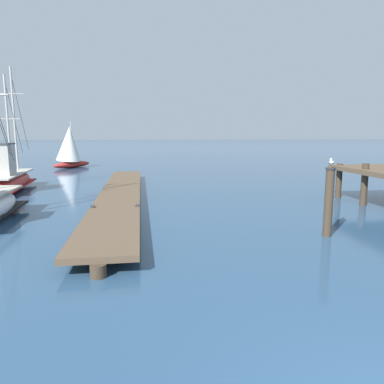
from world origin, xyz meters
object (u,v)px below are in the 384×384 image
fishing_boat_0 (10,178)px  mooring_piling (329,201)px  perched_seagull (331,162)px  distant_sailboat (69,147)px

fishing_boat_0 → mooring_piling: (13.33, -9.82, 0.35)m
perched_seagull → distant_sailboat: bearing=120.1°
perched_seagull → distant_sailboat: distant_sailboat is taller
mooring_piling → perched_seagull: 1.16m
distant_sailboat → fishing_boat_0: bearing=-89.1°
mooring_piling → perched_seagull: (-0.00, -0.01, 1.16)m
distant_sailboat → mooring_piling: bearing=-59.9°
fishing_boat_0 → distant_sailboat: fishing_boat_0 is taller
fishing_boat_0 → distant_sailboat: 13.63m
fishing_boat_0 → perched_seagull: fishing_boat_0 is taller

